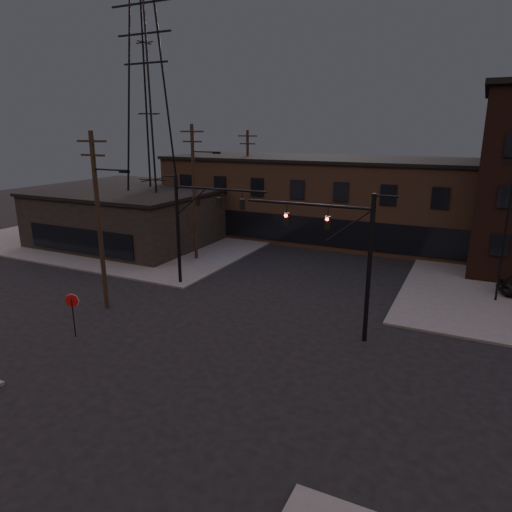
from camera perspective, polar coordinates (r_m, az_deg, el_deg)
The scene contains 13 objects.
ground at distance 24.18m, azimuth -4.68°, elevation -11.72°, with size 140.00×140.00×0.00m, color black.
sidewalk_nw at distance 53.39m, azimuth -13.11°, elevation 3.25°, with size 30.00×30.00×0.15m, color #474744.
building_row at distance 48.25m, azimuth 12.44°, elevation 6.76°, with size 40.00×12.00×8.00m, color brown.
building_left at distance 47.17m, azimuth -15.94°, elevation 4.48°, with size 16.00×12.00×5.00m, color black.
traffic_signal_near at distance 24.41m, azimuth 11.47°, elevation 0.69°, with size 7.12×0.24×8.00m.
traffic_signal_far at distance 32.44m, azimuth -7.95°, elevation 4.65°, with size 7.12×0.24×8.00m.
stop_sign at distance 26.83m, azimuth -21.98°, elevation -5.73°, with size 0.72×0.33×2.48m.
utility_pole_near at distance 29.42m, azimuth -18.98°, elevation 4.54°, with size 3.70×0.28×11.00m.
utility_pole_mid at distance 39.23m, azimuth -7.68°, elevation 8.18°, with size 3.70×0.28×11.50m.
utility_pole_far at distance 50.12m, azimuth -1.04°, elevation 9.49°, with size 2.20×0.28×11.00m.
transmission_tower at distance 46.64m, azimuth -13.27°, elevation 16.91°, with size 7.00×7.00×25.00m, color black, non-canonical shape.
lot_light_a at distance 32.94m, azimuth 28.90°, elevation 3.91°, with size 1.50×0.28×9.14m.
car_crossing at distance 46.03m, azimuth 9.02°, elevation 2.46°, with size 1.70×4.87×1.60m, color black.
Camera 1 is at (11.11, -18.42, 11.05)m, focal length 32.00 mm.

